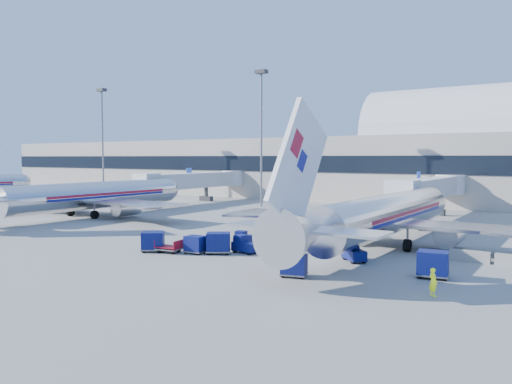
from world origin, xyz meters
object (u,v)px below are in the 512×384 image
Objects in this scene: jetbridge_mid at (198,181)px; mast_west at (261,118)px; airliner_mid at (88,196)px; cart_train_b at (195,244)px; cart_open_red at (169,248)px; tug_right at (354,252)px; jetbridge_near at (432,189)px; cart_train_c at (153,241)px; tug_left at (243,238)px; airliner_main at (383,215)px; cart_solo_near at (294,265)px; tug_lead at (245,245)px; ramp_worker at (433,282)px; barrier_near at (470,256)px; mast_far_west at (102,126)px; cart_train_a at (218,243)px; cart_solo_far at (433,264)px.

jetbridge_mid is 18.06m from mast_west.
cart_train_b is (29.75, -11.95, -2.12)m from airliner_mid.
airliner_mid is 26.43m from jetbridge_mid.
airliner_mid is 30.62m from cart_open_red.
tug_right is at bearing -36.98° from jetbridge_mid.
airliner_mid reaches higher than jetbridge_near.
cart_train_c is (-16.13, -6.04, 0.22)m from tug_right.
tug_left is at bearing 18.96° from cart_train_c.
jetbridge_mid is 48.95m from cart_train_c.
cart_train_b is at bearing -64.64° from mast_west.
jetbridge_near is at bearing -23.71° from tug_left.
airliner_main is at bearing -68.86° from tug_left.
cart_solo_near reaches higher than cart_train_b.
jetbridge_mid is at bearing -174.08° from tug_right.
airliner_main is 15.28× the size of tug_lead.
tug_lead is (21.07, -34.82, -14.10)m from mast_west.
ramp_worker is at bearing -75.41° from jetbridge_near.
airliner_main is 13.11m from tug_lead.
jetbridge_mid is 55.99m from tug_right.
tug_lead is at bearing -158.05° from barrier_near.
jetbridge_near is at bearing 64.40° from cart_open_red.
cart_train_a is at bearing -31.50° from mast_far_west.
tug_right is 15.67m from cart_open_red.
ramp_worker is at bearing -13.86° from cart_solo_near.
mast_far_west is at bearing 141.76° from cart_train_b.
airliner_mid is 20.38× the size of cart_train_b.
mast_west is 49.33m from barrier_near.
airliner_mid is 34.43m from tug_lead.
airliner_main reaches higher than ramp_worker.
airliner_mid is 15.28× the size of tug_lead.
cart_solo_far is (51.35, -35.88, -2.94)m from jetbridge_mid.
mast_far_west reaches higher than ramp_worker.
cart_solo_far is (18.14, -3.16, 0.35)m from tug_left.
cart_solo_near is (-1.09, -14.54, -2.09)m from airliner_main.
cart_train_b is 0.80× the size of cart_open_red.
tug_right is at bearing -88.03° from airliner_main.
airliner_main is 41.12m from mast_west.
cart_solo_near reaches higher than cart_open_red.
jetbridge_mid reaches higher than tug_left.
jetbridge_near is at bearing 34.17° from cart_train_c.
tug_right reaches higher than tug_lead.
cart_solo_far is at bearing -75.39° from jetbridge_near.
cart_train_a reaches higher than cart_train_b.
tug_right is at bearing -85.49° from jetbridge_near.
tug_left is at bearing -59.48° from mast_west.
cart_open_red is at bearing -21.64° from cart_train_c.
cart_train_a reaches higher than cart_open_red.
jetbridge_mid is at bearing 0.10° from ramp_worker.
airliner_main is at bearing 33.37° from cart_open_red.
ramp_worker is at bearing -46.10° from mast_west.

